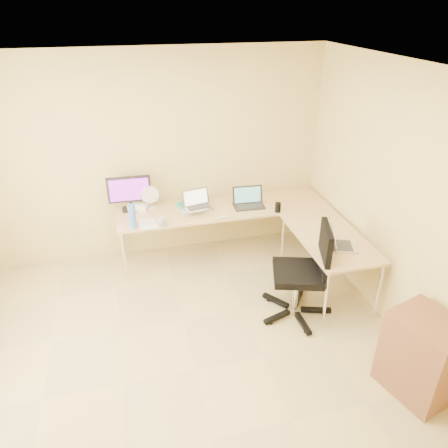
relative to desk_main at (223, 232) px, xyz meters
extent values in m
plane|color=tan|center=(-0.72, -1.85, -0.36)|extent=(4.50, 4.50, 0.00)
plane|color=white|center=(-0.72, -1.85, 2.24)|extent=(4.50, 4.50, 0.00)
plane|color=#DFCC70|center=(-0.72, 0.40, 0.93)|extent=(4.50, 0.00, 4.50)
plane|color=#DFCC70|center=(1.38, -1.85, 0.93)|extent=(0.00, 4.50, 4.50)
cube|color=tan|center=(0.00, 0.00, 0.00)|extent=(2.65, 0.70, 0.73)
cube|color=tan|center=(0.98, -1.00, 0.00)|extent=(0.70, 1.30, 0.73)
cube|color=black|center=(-1.13, 0.20, 0.59)|extent=(0.52, 0.18, 0.45)
cube|color=teal|center=(-0.42, 0.07, 0.39)|extent=(0.31, 0.35, 0.05)
cube|color=#AEAEAE|center=(-0.33, -0.05, 0.52)|extent=(0.38, 0.32, 0.22)
cube|color=black|center=(0.32, -0.07, 0.49)|extent=(0.40, 0.30, 0.24)
cube|color=white|center=(-0.34, -0.03, 0.37)|extent=(0.39, 0.15, 0.02)
ellipsoid|color=silver|center=(-0.07, -0.30, 0.38)|extent=(0.11, 0.09, 0.03)
imported|color=silver|center=(-0.82, -0.25, 0.41)|extent=(0.09, 0.09, 0.08)
cylinder|color=#A3A4C1|center=(-0.79, -0.30, 0.38)|extent=(0.12, 0.12, 0.03)
cylinder|color=#4374D6|center=(-1.13, -0.26, 0.51)|extent=(0.09, 0.09, 0.28)
cube|color=silver|center=(-0.96, -0.23, 0.37)|extent=(0.21, 0.29, 0.01)
cube|color=beige|center=(-1.04, 0.20, 0.41)|extent=(0.28, 0.24, 0.08)
cylinder|color=silver|center=(-0.89, 0.20, 0.50)|extent=(0.23, 0.23, 0.28)
cylinder|color=black|center=(0.62, -0.30, 0.43)|extent=(0.09, 0.09, 0.12)
cube|color=#B0B3CA|center=(0.99, -1.24, 0.48)|extent=(0.42, 0.37, 0.23)
cube|color=black|center=(0.48, -1.31, 0.14)|extent=(0.82, 0.82, 1.09)
cube|color=#A14F2A|center=(1.12, -2.51, -0.01)|extent=(0.61, 0.68, 0.80)
camera|label=1|loc=(-1.15, -4.64, 2.70)|focal=33.81mm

